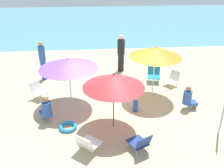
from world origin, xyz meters
name	(u,v)px	position (x,y,z in m)	size (l,w,h in m)	color
ground_plane	(113,113)	(0.00, 0.00, 0.00)	(40.00, 40.00, 0.00)	#CCB789
sea_water	(98,21)	(0.00, 14.98, 0.00)	(40.00, 16.00, 0.01)	#5693A3
umbrella_red	(114,81)	(-0.07, -0.76, 1.58)	(1.83, 1.83, 1.83)	#4C4C51
umbrella_orange	(156,52)	(1.59, 1.05, 1.79)	(1.89, 1.89, 2.03)	silver
umbrella_purple	(68,64)	(-1.46, 0.72, 1.57)	(2.03, 2.03, 1.80)	silver
beach_chair_a	(173,79)	(2.65, 1.92, 0.30)	(0.69, 0.67, 0.62)	white
beach_chair_b	(140,142)	(0.55, -1.98, 0.30)	(0.68, 0.75, 0.60)	navy
beach_chair_c	(87,142)	(-0.87, -1.89, 0.32)	(0.77, 0.77, 0.61)	white
beach_chair_d	(38,90)	(-2.73, 1.27, 0.36)	(0.68, 0.68, 0.65)	white
beach_chair_e	(154,74)	(1.96, 2.38, 0.34)	(0.63, 0.70, 0.64)	teal
person_a	(189,98)	(2.61, 0.04, 0.43)	(0.55, 0.32, 0.89)	#2D519E
person_b	(43,60)	(-2.77, 3.01, 0.87)	(0.28, 0.28, 1.71)	#2D519E
person_c	(46,109)	(-2.17, -0.33, 0.47)	(0.48, 0.54, 0.94)	#2D519E
person_d	(121,53)	(0.68, 3.65, 0.87)	(0.34, 0.34, 1.74)	black
swim_ring	(68,127)	(-1.48, -0.76, 0.06)	(0.57, 0.57, 0.12)	#238CD8
beach_bag	(136,106)	(0.78, 0.12, 0.15)	(0.31, 0.16, 0.30)	#2D519E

